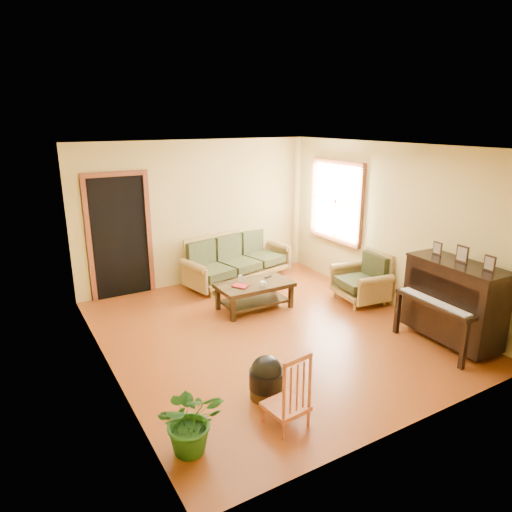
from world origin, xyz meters
TOP-DOWN VIEW (x-y plane):
  - floor at (0.00, 0.00)m, footprint 5.00×5.00m
  - doorway at (-1.45, 2.48)m, footprint 1.08×0.16m
  - window at (2.21, 1.30)m, footprint 0.12×1.36m
  - sofa at (0.59, 2.09)m, footprint 2.23×1.30m
  - coffee_table at (0.21, 0.83)m, footprint 1.19×0.65m
  - armchair at (1.88, 0.20)m, footprint 0.92×0.95m
  - piano at (1.92, -1.53)m, footprint 0.83×1.34m
  - footstool at (-0.91, -1.36)m, footprint 0.47×0.47m
  - red_chair at (-0.99, -1.85)m, footprint 0.42×0.46m
  - leaning_frame at (1.63, 2.42)m, footprint 0.41×0.16m
  - ceramic_crock at (1.87, 2.32)m, footprint 0.22×0.22m
  - potted_plant at (-1.94, -1.74)m, footprint 0.71×0.66m
  - book at (-0.13, 0.75)m, footprint 0.27×0.28m
  - candle at (0.05, 1.01)m, footprint 0.08×0.08m
  - glass_jar at (0.27, 0.68)m, footprint 0.11×0.11m
  - remote at (0.55, 0.97)m, footprint 0.14×0.08m

SIDE VIEW (x-z plane):
  - floor at x=0.00m, z-range 0.00..0.00m
  - ceramic_crock at x=1.87m, z-range 0.00..0.22m
  - footstool at x=-0.91m, z-range 0.00..0.37m
  - coffee_table at x=0.21m, z-range 0.00..0.43m
  - leaning_frame at x=1.63m, z-range 0.00..0.53m
  - potted_plant at x=-1.94m, z-range 0.00..0.67m
  - red_chair at x=-0.99m, z-range 0.00..0.82m
  - armchair at x=1.88m, z-range 0.00..0.85m
  - remote at x=0.55m, z-range 0.43..0.45m
  - book at x=-0.13m, z-range 0.43..0.45m
  - sofa at x=0.59m, z-range 0.00..0.90m
  - glass_jar at x=0.27m, z-range 0.43..0.50m
  - candle at x=0.05m, z-range 0.43..0.54m
  - piano at x=1.92m, z-range 0.00..1.15m
  - doorway at x=-1.45m, z-range 0.00..2.05m
  - window at x=2.21m, z-range 0.77..2.23m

